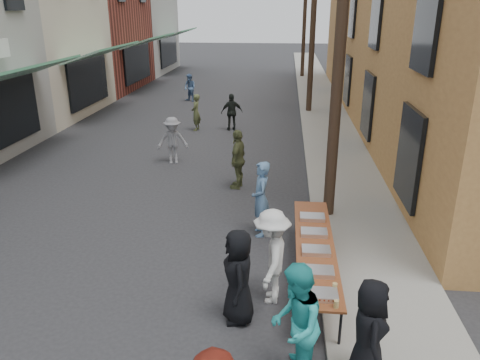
% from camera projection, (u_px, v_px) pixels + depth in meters
% --- Properties ---
extents(ground, '(120.00, 120.00, 0.00)m').
position_uv_depth(ground, '(115.00, 272.00, 9.06)').
color(ground, '#28282B').
rests_on(ground, ground).
extents(sidewalk, '(2.20, 60.00, 0.10)m').
position_uv_depth(sidewalk, '(323.00, 112.00, 22.57)').
color(sidewalk, gray).
rests_on(sidewalk, ground).
extents(storefront_row, '(8.00, 37.00, 9.00)m').
position_uv_depth(storefront_row, '(13.00, 22.00, 22.48)').
color(storefront_row, maroon).
rests_on(storefront_row, ground).
extents(utility_pole_near, '(0.26, 0.26, 9.00)m').
position_uv_depth(utility_pole_near, '(342.00, 23.00, 9.89)').
color(utility_pole_near, '#2D2116').
rests_on(utility_pole_near, ground).
extents(utility_pole_mid, '(0.26, 0.26, 9.00)m').
position_uv_depth(utility_pole_mid, '(314.00, 14.00, 21.08)').
color(utility_pole_mid, '#2D2116').
rests_on(utility_pole_mid, ground).
extents(utility_pole_far, '(0.26, 0.26, 9.00)m').
position_uv_depth(utility_pole_far, '(305.00, 11.00, 32.27)').
color(utility_pole_far, '#2D2116').
rests_on(utility_pole_far, ground).
extents(serving_table, '(0.70, 4.00, 0.75)m').
position_uv_depth(serving_table, '(315.00, 246.00, 8.56)').
color(serving_table, brown).
rests_on(serving_table, ground).
extents(catering_tray_sausage, '(0.50, 0.33, 0.08)m').
position_uv_depth(catering_tray_sausage, '(321.00, 295.00, 7.00)').
color(catering_tray_sausage, maroon).
rests_on(catering_tray_sausage, serving_table).
extents(catering_tray_foil_b, '(0.50, 0.33, 0.08)m').
position_uv_depth(catering_tray_foil_b, '(318.00, 272.00, 7.60)').
color(catering_tray_foil_b, '#B2B2B7').
rests_on(catering_tray_foil_b, serving_table).
extents(catering_tray_buns, '(0.50, 0.33, 0.08)m').
position_uv_depth(catering_tray_buns, '(316.00, 251.00, 8.26)').
color(catering_tray_buns, tan).
rests_on(catering_tray_buns, serving_table).
extents(catering_tray_foil_d, '(0.50, 0.33, 0.08)m').
position_uv_depth(catering_tray_foil_d, '(314.00, 233.00, 8.91)').
color(catering_tray_foil_d, '#B2B2B7').
rests_on(catering_tray_foil_d, serving_table).
extents(catering_tray_buns_end, '(0.50, 0.33, 0.08)m').
position_uv_depth(catering_tray_buns_end, '(312.00, 217.00, 9.56)').
color(catering_tray_buns_end, tan).
rests_on(catering_tray_buns_end, serving_table).
extents(condiment_jar_a, '(0.07, 0.07, 0.08)m').
position_uv_depth(condiment_jar_a, '(307.00, 306.00, 6.74)').
color(condiment_jar_a, '#A57F26').
rests_on(condiment_jar_a, serving_table).
extents(condiment_jar_b, '(0.07, 0.07, 0.08)m').
position_uv_depth(condiment_jar_b, '(307.00, 302.00, 6.83)').
color(condiment_jar_b, '#A57F26').
rests_on(condiment_jar_b, serving_table).
extents(condiment_jar_c, '(0.07, 0.07, 0.08)m').
position_uv_depth(condiment_jar_c, '(306.00, 298.00, 6.93)').
color(condiment_jar_c, '#A57F26').
rests_on(condiment_jar_c, serving_table).
extents(cup_stack, '(0.08, 0.08, 0.12)m').
position_uv_depth(cup_stack, '(336.00, 304.00, 6.74)').
color(cup_stack, tan).
rests_on(cup_stack, serving_table).
extents(guest_front_a, '(0.66, 0.87, 1.61)m').
position_uv_depth(guest_front_a, '(238.00, 277.00, 7.44)').
color(guest_front_a, black).
rests_on(guest_front_a, ground).
extents(guest_front_b, '(0.51, 0.69, 1.71)m').
position_uv_depth(guest_front_b, '(261.00, 199.00, 10.29)').
color(guest_front_b, '#547AA3').
rests_on(guest_front_b, ground).
extents(guest_front_c, '(0.76, 0.93, 1.77)m').
position_uv_depth(guest_front_c, '(295.00, 325.00, 6.17)').
color(guest_front_c, '#2AAEAE').
rests_on(guest_front_c, ground).
extents(guest_front_d, '(0.72, 1.15, 1.70)m').
position_uv_depth(guest_front_d, '(272.00, 257.00, 7.94)').
color(guest_front_d, silver).
rests_on(guest_front_d, ground).
extents(guest_front_e, '(0.60, 1.05, 1.68)m').
position_uv_depth(guest_front_e, '(238.00, 159.00, 13.02)').
color(guest_front_e, '#545A34').
rests_on(guest_front_e, ground).
extents(server, '(0.50, 0.76, 1.54)m').
position_uv_depth(server, '(369.00, 333.00, 6.05)').
color(server, black).
rests_on(server, sidewalk).
extents(passerby_left, '(1.11, 0.82, 1.53)m').
position_uv_depth(passerby_left, '(173.00, 140.00, 15.11)').
color(passerby_left, gray).
rests_on(passerby_left, ground).
extents(passerby_mid, '(0.95, 0.59, 1.51)m').
position_uv_depth(passerby_mid, '(232.00, 112.00, 19.17)').
color(passerby_mid, black).
rests_on(passerby_mid, ground).
extents(passerby_right, '(0.40, 0.57, 1.49)m').
position_uv_depth(passerby_right, '(196.00, 112.00, 19.17)').
color(passerby_right, '#4F5833').
rests_on(passerby_right, ground).
extents(passerby_far, '(0.89, 0.86, 1.45)m').
position_uv_depth(passerby_far, '(190.00, 88.00, 25.05)').
color(passerby_far, '#5678A6').
rests_on(passerby_far, ground).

